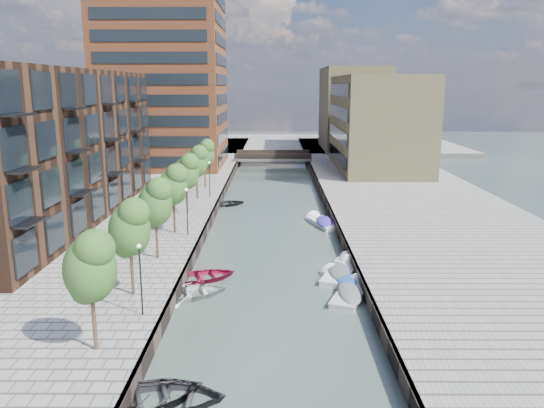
{
  "coord_description": "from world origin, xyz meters",
  "views": [
    {
      "loc": [
        0.16,
        -19.63,
        13.55
      ],
      "look_at": [
        0.0,
        25.2,
        3.5
      ],
      "focal_mm": 35.0,
      "sensor_mm": 36.0,
      "label": 1
    }
  ],
  "objects_px": {
    "tree_2": "(155,201)",
    "tree_5": "(196,161)",
    "sloop_0": "(146,403)",
    "motorboat_4": "(341,273)",
    "bridge": "(273,157)",
    "tree_0": "(90,265)",
    "motorboat_3": "(322,223)",
    "tree_1": "(129,226)",
    "tree_4": "(186,171)",
    "motorboat_1": "(351,294)",
    "motorboat_0": "(343,281)",
    "sloop_3": "(193,296)",
    "tree_3": "(173,184)",
    "tree_6": "(204,153)",
    "motorboat_2": "(344,267)",
    "car": "(344,163)",
    "sloop_4": "(226,205)",
    "sloop_2": "(204,279)",
    "sloop_1": "(172,403)"
  },
  "relations": [
    {
      "from": "sloop_0",
      "to": "sloop_3",
      "type": "bearing_deg",
      "value": -23.08
    },
    {
      "from": "bridge",
      "to": "sloop_3",
      "type": "bearing_deg",
      "value": -95.03
    },
    {
      "from": "tree_1",
      "to": "sloop_3",
      "type": "distance_m",
      "value": 6.58
    },
    {
      "from": "tree_0",
      "to": "sloop_4",
      "type": "xyz_separation_m",
      "value": [
        3.1,
        36.09,
        -5.31
      ]
    },
    {
      "from": "tree_0",
      "to": "sloop_3",
      "type": "relative_size",
      "value": 1.24
    },
    {
      "from": "tree_3",
      "to": "motorboat_3",
      "type": "height_order",
      "value": "tree_3"
    },
    {
      "from": "sloop_0",
      "to": "motorboat_4",
      "type": "distance_m",
      "value": 19.13
    },
    {
      "from": "tree_1",
      "to": "motorboat_0",
      "type": "relative_size",
      "value": 1.24
    },
    {
      "from": "tree_6",
      "to": "motorboat_2",
      "type": "xyz_separation_m",
      "value": [
        13.96,
        -27.48,
        -5.22
      ]
    },
    {
      "from": "sloop_3",
      "to": "motorboat_4",
      "type": "bearing_deg",
      "value": -89.64
    },
    {
      "from": "motorboat_3",
      "to": "bridge",
      "type": "bearing_deg",
      "value": 97.0
    },
    {
      "from": "sloop_2",
      "to": "car",
      "type": "xyz_separation_m",
      "value": [
        16.08,
        47.47,
        1.63
      ]
    },
    {
      "from": "tree_1",
      "to": "sloop_4",
      "type": "bearing_deg",
      "value": 83.92
    },
    {
      "from": "tree_0",
      "to": "tree_2",
      "type": "height_order",
      "value": "same"
    },
    {
      "from": "sloop_1",
      "to": "motorboat_2",
      "type": "xyz_separation_m",
      "value": [
        9.75,
        17.52,
        0.09
      ]
    },
    {
      "from": "tree_1",
      "to": "motorboat_1",
      "type": "xyz_separation_m",
      "value": [
        13.75,
        2.05,
        -5.12
      ]
    },
    {
      "from": "sloop_0",
      "to": "tree_5",
      "type": "bearing_deg",
      "value": -17.4
    },
    {
      "from": "tree_5",
      "to": "motorboat_1",
      "type": "distance_m",
      "value": 29.81
    },
    {
      "from": "tree_1",
      "to": "motorboat_1",
      "type": "bearing_deg",
      "value": 8.5
    },
    {
      "from": "tree_1",
      "to": "tree_3",
      "type": "xyz_separation_m",
      "value": [
        0.0,
        14.0,
        0.0
      ]
    },
    {
      "from": "tree_5",
      "to": "sloop_0",
      "type": "distance_m",
      "value": 38.49
    },
    {
      "from": "tree_1",
      "to": "tree_5",
      "type": "distance_m",
      "value": 28.0
    },
    {
      "from": "tree_2",
      "to": "tree_5",
      "type": "bearing_deg",
      "value": 90.0
    },
    {
      "from": "motorboat_1",
      "to": "motorboat_2",
      "type": "relative_size",
      "value": 1.06
    },
    {
      "from": "tree_2",
      "to": "sloop_3",
      "type": "bearing_deg",
      "value": -56.28
    },
    {
      "from": "bridge",
      "to": "tree_0",
      "type": "height_order",
      "value": "tree_0"
    },
    {
      "from": "sloop_1",
      "to": "car",
      "type": "relative_size",
      "value": 1.28
    },
    {
      "from": "motorboat_3",
      "to": "tree_1",
      "type": "bearing_deg",
      "value": -123.43
    },
    {
      "from": "tree_6",
      "to": "motorboat_3",
      "type": "distance_m",
      "value": 20.5
    },
    {
      "from": "sloop_3",
      "to": "sloop_4",
      "type": "xyz_separation_m",
      "value": [
        -0.21,
        27.05,
        0.0
      ]
    },
    {
      "from": "sloop_2",
      "to": "motorboat_3",
      "type": "height_order",
      "value": "motorboat_3"
    },
    {
      "from": "tree_5",
      "to": "motorboat_3",
      "type": "height_order",
      "value": "tree_5"
    },
    {
      "from": "tree_6",
      "to": "tree_4",
      "type": "bearing_deg",
      "value": -90.0
    },
    {
      "from": "sloop_2",
      "to": "motorboat_2",
      "type": "height_order",
      "value": "motorboat_2"
    },
    {
      "from": "tree_2",
      "to": "tree_4",
      "type": "relative_size",
      "value": 1.0
    },
    {
      "from": "sloop_3",
      "to": "tree_0",
      "type": "bearing_deg",
      "value": 138.99
    },
    {
      "from": "motorboat_3",
      "to": "tree_2",
      "type": "bearing_deg",
      "value": -135.12
    },
    {
      "from": "tree_4",
      "to": "motorboat_1",
      "type": "distance_m",
      "value": 23.96
    },
    {
      "from": "motorboat_0",
      "to": "motorboat_2",
      "type": "relative_size",
      "value": 1.01
    },
    {
      "from": "bridge",
      "to": "motorboat_4",
      "type": "bearing_deg",
      "value": -84.74
    },
    {
      "from": "tree_1",
      "to": "sloop_1",
      "type": "distance_m",
      "value": 12.08
    },
    {
      "from": "tree_3",
      "to": "sloop_4",
      "type": "bearing_deg",
      "value": 78.39
    },
    {
      "from": "tree_4",
      "to": "sloop_0",
      "type": "xyz_separation_m",
      "value": [
        3.1,
        -31.0,
        -5.31
      ]
    },
    {
      "from": "tree_1",
      "to": "motorboat_0",
      "type": "xyz_separation_m",
      "value": [
        13.5,
        4.44,
        -5.12
      ]
    },
    {
      "from": "motorboat_2",
      "to": "tree_3",
      "type": "bearing_deg",
      "value": 155.11
    },
    {
      "from": "sloop_3",
      "to": "tree_2",
      "type": "bearing_deg",
      "value": 12.84
    },
    {
      "from": "tree_6",
      "to": "sloop_3",
      "type": "bearing_deg",
      "value": -84.26
    },
    {
      "from": "tree_1",
      "to": "car",
      "type": "bearing_deg",
      "value": 69.39
    },
    {
      "from": "tree_6",
      "to": "car",
      "type": "relative_size",
      "value": 1.6
    },
    {
      "from": "tree_2",
      "to": "tree_5",
      "type": "distance_m",
      "value": 21.0
    }
  ]
}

